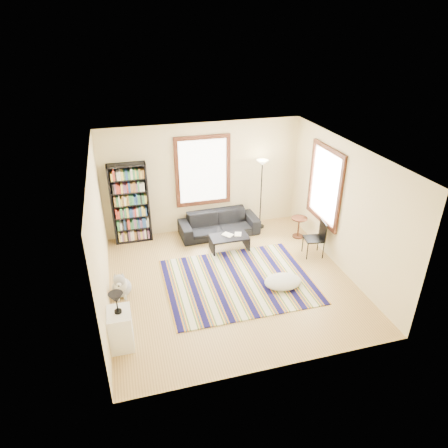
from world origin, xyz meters
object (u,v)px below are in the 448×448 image
object	(u,v)px
side_table	(299,227)
dog	(121,282)
sofa	(219,224)
floor_cushion	(283,282)
bookshelf	(130,204)
floor_lamp	(261,195)
coffee_table	(229,243)
white_cabinet	(121,329)
folding_chair	(314,239)

from	to	relation	value
side_table	dog	bearing A→B (deg)	-164.02
sofa	floor_cushion	size ratio (longest dim) A/B	2.53
bookshelf	floor_lamp	bearing A→B (deg)	-2.96
coffee_table	sofa	bearing A→B (deg)	92.64
white_cabinet	sofa	bearing A→B (deg)	53.62
folding_chair	dog	xyz separation A→B (m)	(-4.39, -0.37, -0.13)
dog	bookshelf	bearing A→B (deg)	86.13
sofa	dog	size ratio (longest dim) A/B	3.35
white_cabinet	dog	world-z (taller)	white_cabinet
sofa	dog	world-z (taller)	dog
bookshelf	white_cabinet	bearing A→B (deg)	-97.12
floor_lamp	dog	xyz separation A→B (m)	(-3.68, -2.05, -0.63)
floor_cushion	floor_lamp	distance (m)	2.79
floor_cushion	dog	bearing A→B (deg)	169.88
bookshelf	floor_lamp	distance (m)	3.29
floor_cushion	folding_chair	size ratio (longest dim) A/B	0.92
floor_lamp	coffee_table	bearing A→B (deg)	-140.61
floor_cushion	side_table	size ratio (longest dim) A/B	1.47
floor_cushion	folding_chair	world-z (taller)	folding_chair
bookshelf	folding_chair	distance (m)	4.44
bookshelf	side_table	world-z (taller)	bookshelf
sofa	coffee_table	xyz separation A→B (m)	(0.04, -0.81, -0.11)
sofa	white_cabinet	bearing A→B (deg)	-129.86
floor_lamp	dog	distance (m)	4.26
folding_chair	bookshelf	bearing A→B (deg)	163.31
white_cabinet	bookshelf	bearing A→B (deg)	84.04
floor_cushion	bookshelf	bearing A→B (deg)	135.50
folding_chair	white_cabinet	bearing A→B (deg)	-149.83
side_table	dog	world-z (taller)	dog
floor_cushion	folding_chair	bearing A→B (deg)	39.65
bookshelf	dog	world-z (taller)	bookshelf
bookshelf	side_table	distance (m)	4.22
bookshelf	folding_chair	bearing A→B (deg)	-24.83
folding_chair	sofa	bearing A→B (deg)	147.73
sofa	dog	bearing A→B (deg)	-144.76
side_table	white_cabinet	size ratio (longest dim) A/B	0.77
white_cabinet	folding_chair	bearing A→B (deg)	23.19
side_table	floor_lamp	bearing A→B (deg)	134.10
coffee_table	dog	size ratio (longest dim) A/B	1.50
coffee_table	floor_cushion	world-z (taller)	coffee_table
side_table	dog	distance (m)	4.62
coffee_table	white_cabinet	world-z (taller)	white_cabinet
floor_lamp	white_cabinet	xyz separation A→B (m)	(-3.75, -3.48, -0.58)
white_cabinet	dog	bearing A→B (deg)	88.70
sofa	bookshelf	bearing A→B (deg)	170.49
folding_chair	white_cabinet	world-z (taller)	folding_chair
side_table	sofa	bearing A→B (deg)	160.38
bookshelf	floor_cushion	size ratio (longest dim) A/B	2.52
floor_cushion	white_cabinet	distance (m)	3.42
bookshelf	floor_cushion	world-z (taller)	bookshelf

